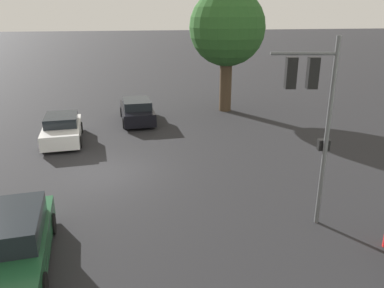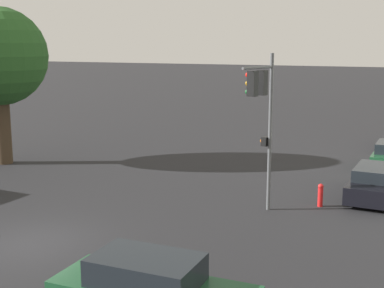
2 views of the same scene
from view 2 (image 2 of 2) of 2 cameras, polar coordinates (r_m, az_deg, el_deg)
The scene contains 4 objects.
ground_plane at distance 18.21m, azimuth -16.77°, elevation -10.04°, with size 300.00×300.00×0.00m, color black.
traffic_signal at distance 19.69m, azimuth 7.44°, elevation 4.29°, with size 0.64×2.08×5.97m.
parked_car_0 at distance 23.51m, azimuth 19.13°, elevation -3.88°, with size 2.01×4.79×1.35m.
fire_hydrant at distance 21.62m, azimuth 13.54°, elevation -5.25°, with size 0.22×0.22×0.92m.
Camera 2 is at (11.93, -12.25, 6.26)m, focal length 50.00 mm.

